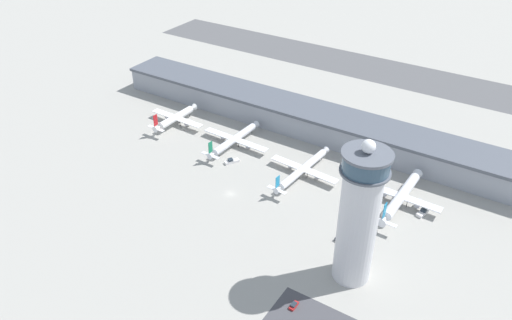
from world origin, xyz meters
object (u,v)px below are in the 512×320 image
object	(u,v)px
airplane_gate_bravo	(234,139)
service_truck_fuel	(344,242)
control_tower	(359,216)
car_maroon_suv	(294,305)
airplane_gate_alpha	(176,118)
service_truck_baggage	(232,161)
airplane_gate_delta	(401,196)
airplane_gate_charlie	(303,169)
service_truck_catering	(423,213)

from	to	relation	value
airplane_gate_bravo	service_truck_fuel	xyz separation A→B (m)	(79.55, -38.43, -2.83)
control_tower	car_maroon_suv	distance (m)	38.08
service_truck_fuel	control_tower	bearing A→B (deg)	-57.93
airplane_gate_alpha	airplane_gate_bravo	world-z (taller)	airplane_gate_alpha
service_truck_fuel	service_truck_baggage	distance (m)	75.48
airplane_gate_bravo	service_truck_baggage	bearing A→B (deg)	-60.52
control_tower	airplane_gate_delta	xyz separation A→B (m)	(1.38, 50.43, -23.22)
airplane_gate_charlie	airplane_gate_delta	world-z (taller)	airplane_gate_delta
airplane_gate_alpha	airplane_gate_delta	size ratio (longest dim) A/B	0.79
service_truck_catering	service_truck_fuel	distance (m)	40.84
service_truck_baggage	airplane_gate_delta	bearing A→B (deg)	8.47
airplane_gate_charlie	service_truck_catering	bearing A→B (deg)	2.26
airplane_gate_bravo	car_maroon_suv	distance (m)	109.65
airplane_gate_bravo	service_truck_baggage	distance (m)	16.63
control_tower	service_truck_fuel	xyz separation A→B (m)	(-8.81, 14.06, -26.83)
airplane_gate_alpha	service_truck_catering	distance (m)	140.90
service_truck_catering	service_truck_fuel	world-z (taller)	service_truck_fuel
airplane_gate_bravo	service_truck_catering	distance (m)	100.32
airplane_gate_charlie	car_maroon_suv	size ratio (longest dim) A/B	10.42
airplane_gate_bravo	service_truck_baggage	xyz separation A→B (m)	(8.05, -14.23, -3.05)
service_truck_fuel	service_truck_baggage	size ratio (longest dim) A/B	1.02
airplane_gate_delta	service_truck_catering	xyz separation A→B (m)	(10.48, -1.14, -3.79)
airplane_gate_bravo	airplane_gate_delta	bearing A→B (deg)	-1.32
service_truck_catering	control_tower	bearing A→B (deg)	-103.54
airplane_gate_alpha	service_truck_fuel	distance (m)	126.50
airplane_gate_alpha	service_truck_baggage	xyz separation A→B (m)	(48.61, -15.35, -3.59)
airplane_gate_alpha	service_truck_fuel	xyz separation A→B (m)	(120.11, -39.54, -3.37)
airplane_gate_charlie	car_maroon_suv	bearing A→B (deg)	-64.01
control_tower	service_truck_fuel	size ratio (longest dim) A/B	7.44
control_tower	service_truck_fuel	bearing A→B (deg)	122.07
control_tower	airplane_gate_bravo	distance (m)	105.54
service_truck_fuel	airplane_gate_delta	bearing A→B (deg)	74.34
airplane_gate_delta	car_maroon_suv	bearing A→B (deg)	-98.87
airplane_gate_delta	car_maroon_suv	distance (m)	75.90
car_maroon_suv	service_truck_fuel	bearing A→B (deg)	87.78
airplane_gate_alpha	car_maroon_suv	bearing A→B (deg)	-33.35
control_tower	service_truck_catering	distance (m)	57.44
airplane_gate_charlie	control_tower	bearing A→B (deg)	-46.17
service_truck_fuel	airplane_gate_charlie	bearing A→B (deg)	137.79
airplane_gate_alpha	airplane_gate_charlie	size ratio (longest dim) A/B	0.77
airplane_gate_delta	service_truck_baggage	distance (m)	82.69
control_tower	airplane_gate_delta	distance (m)	55.53
control_tower	airplane_gate_charlie	bearing A→B (deg)	133.83
airplane_gate_bravo	airplane_gate_delta	distance (m)	89.77
car_maroon_suv	control_tower	bearing A→B (deg)	67.15
service_truck_catering	service_truck_baggage	distance (m)	92.84
service_truck_fuel	car_maroon_suv	world-z (taller)	service_truck_fuel
service_truck_catering	car_maroon_suv	size ratio (longest dim) A/B	1.55
airplane_gate_charlie	service_truck_baggage	xyz separation A→B (m)	(-35.16, -8.77, -3.14)
service_truck_catering	airplane_gate_bravo	bearing A→B (deg)	178.17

